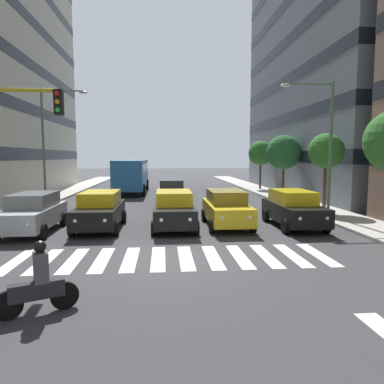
{
  "coord_description": "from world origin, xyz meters",
  "views": [
    {
      "loc": [
        0.28,
        11.11,
        3.3
      ],
      "look_at": [
        -1.2,
        -6.43,
        1.52
      ],
      "focal_mm": 32.45,
      "sensor_mm": 36.0,
      "label": 1
    }
  ],
  "objects": [
    {
      "name": "car_4",
      "position": [
        5.96,
        -4.4,
        0.89
      ],
      "size": [
        2.02,
        4.44,
        1.72
      ],
      "color": "#B2B7BC",
      "rests_on": "ground_plane"
    },
    {
      "name": "car_0",
      "position": [
        -5.85,
        -4.62,
        0.89
      ],
      "size": [
        2.02,
        4.44,
        1.72
      ],
      "color": "black",
      "rests_on": "ground_plane"
    },
    {
      "name": "car_3",
      "position": [
        3.16,
        -4.88,
        0.89
      ],
      "size": [
        2.02,
        4.44,
        1.72
      ],
      "color": "black",
      "rests_on": "ground_plane"
    },
    {
      "name": "car_row2_0",
      "position": [
        -0.31,
        -12.93,
        0.89
      ],
      "size": [
        2.02,
        4.44,
        1.72
      ],
      "color": "#474C51",
      "rests_on": "ground_plane"
    },
    {
      "name": "car_2",
      "position": [
        -0.22,
        -4.79,
        0.89
      ],
      "size": [
        2.02,
        4.44,
        1.72
      ],
      "color": "black",
      "rests_on": "ground_plane"
    },
    {
      "name": "crosswalk_markings",
      "position": [
        -0.0,
        0.0,
        0.0
      ],
      "size": [
        10.35,
        2.8,
        0.01
      ],
      "color": "silver",
      "rests_on": "ground_plane"
    },
    {
      "name": "bus_behind_traffic",
      "position": [
        3.16,
        -21.81,
        1.86
      ],
      "size": [
        2.78,
        10.5,
        3.0
      ],
      "color": "#286BAD",
      "rests_on": "ground_plane"
    },
    {
      "name": "street_tree_3",
      "position": [
        -9.34,
        -22.49,
        3.68
      ],
      "size": [
        2.39,
        2.39,
        4.74
      ],
      "color": "#513823",
      "rests_on": "sidewalk_left"
    },
    {
      "name": "building_left_block_0",
      "position": [
        -15.48,
        -19.66,
        14.93
      ],
      "size": [
        9.99,
        23.72,
        29.86
      ],
      "color": "slate",
      "rests_on": "ground_plane"
    },
    {
      "name": "street_tree_1",
      "position": [
        -9.04,
        -8.12,
        3.61
      ],
      "size": [
        2.01,
        2.01,
        4.5
      ],
      "color": "#513823",
      "rests_on": "sidewalk_left"
    },
    {
      "name": "street_tree_2",
      "position": [
        -9.29,
        -15.79,
        3.66
      ],
      "size": [
        2.71,
        2.71,
        4.88
      ],
      "color": "#513823",
      "rests_on": "sidewalk_left"
    },
    {
      "name": "street_lamp_right",
      "position": [
        8.01,
        -13.85,
        4.91
      ],
      "size": [
        3.18,
        0.28,
        7.82
      ],
      "color": "#4C6B56",
      "rests_on": "sidewalk_right"
    },
    {
      "name": "car_1",
      "position": [
        -2.72,
        -5.0,
        0.89
      ],
      "size": [
        2.02,
        4.44,
        1.72
      ],
      "color": "gold",
      "rests_on": "ground_plane"
    },
    {
      "name": "street_lamp_left",
      "position": [
        -8.04,
        -6.53,
        4.45
      ],
      "size": [
        2.86,
        0.28,
        7.03
      ],
      "color": "#4C6B56",
      "rests_on": "sidewalk_left"
    },
    {
      "name": "motorcycle_with_rider",
      "position": [
        2.91,
        3.84,
        0.65
      ],
      "size": [
        1.59,
        0.78,
        1.57
      ],
      "color": "black",
      "rests_on": "ground_plane"
    },
    {
      "name": "ground_plane",
      "position": [
        0.0,
        0.0,
        0.0
      ],
      "size": [
        180.0,
        180.0,
        0.0
      ],
      "primitive_type": "plane",
      "color": "#38383A"
    }
  ]
}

